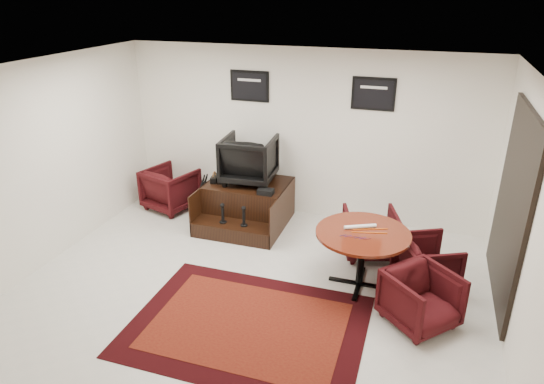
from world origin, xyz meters
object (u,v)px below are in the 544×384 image
at_px(armchair_side, 171,187).
at_px(table_chair_back, 370,231).
at_px(shine_podium, 247,205).
at_px(meeting_table, 363,239).
at_px(table_chair_window, 427,260).
at_px(shine_chair, 249,157).
at_px(table_chair_corner, 421,296).

bearing_deg(armchair_side, table_chair_back, -171.56).
height_order(shine_podium, meeting_table, meeting_table).
bearing_deg(meeting_table, armchair_side, 158.56).
distance_m(table_chair_back, table_chair_window, 0.99).
height_order(shine_podium, table_chair_back, table_chair_back).
bearing_deg(shine_chair, armchair_side, -3.00).
bearing_deg(meeting_table, shine_chair, 145.62).
relative_size(meeting_table, table_chair_corner, 1.62).
xyz_separation_m(armchair_side, table_chair_window, (4.37, -1.10, -0.05)).
height_order(meeting_table, table_chair_window, meeting_table).
bearing_deg(meeting_table, shine_podium, 148.35).
bearing_deg(table_chair_window, shine_podium, 44.91).
bearing_deg(table_chair_window, table_chair_back, 28.91).
height_order(shine_chair, meeting_table, shine_chair).
xyz_separation_m(armchair_side, table_chair_back, (3.55, -0.53, -0.03)).
distance_m(shine_podium, table_chair_back, 2.12).
relative_size(shine_podium, armchair_side, 1.68).
relative_size(armchair_side, table_chair_back, 1.08).
height_order(table_chair_back, table_chair_window, table_chair_back).
bearing_deg(shine_podium, table_chair_back, -11.31).
height_order(shine_podium, table_chair_window, table_chair_window).
height_order(armchair_side, table_chair_corner, armchair_side).
distance_m(meeting_table, table_chair_window, 0.93).
distance_m(meeting_table, table_chair_back, 0.92).
xyz_separation_m(shine_podium, meeting_table, (2.07, -1.28, 0.38)).
relative_size(shine_chair, table_chair_corner, 1.14).
bearing_deg(table_chair_window, shine_chair, 42.45).
relative_size(shine_podium, shine_chair, 1.62).
xyz_separation_m(meeting_table, table_chair_back, (0.00, 0.86, -0.32)).
distance_m(table_chair_back, table_chair_corner, 1.63).
bearing_deg(table_chair_corner, shine_podium, 100.08).
xyz_separation_m(armchair_side, meeting_table, (3.55, -1.39, 0.29)).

